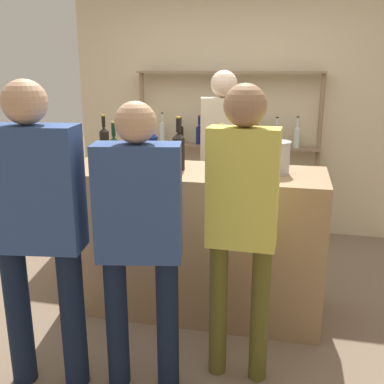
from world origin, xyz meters
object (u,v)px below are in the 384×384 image
object	(u,v)px
server_behind_counter	(223,151)
ice_bucket	(274,157)
counter_bottle_4	(153,148)
counter_bottle_5	(114,152)
customer_right	(242,211)
cork_jar	(149,163)
customer_center	(139,230)
counter_bottle_3	(221,154)
counter_bottle_2	(105,143)
counter_bottle_0	(179,150)
counter_bottle_1	(244,152)
wine_glass	(272,152)
customer_left	(36,219)

from	to	relation	value
server_behind_counter	ice_bucket	bearing A→B (deg)	17.31
counter_bottle_4	server_behind_counter	distance (m)	0.89
server_behind_counter	counter_bottle_5	bearing A→B (deg)	-45.70
counter_bottle_4	customer_right	bearing A→B (deg)	-47.58
counter_bottle_4	cork_jar	xyz separation A→B (m)	(0.03, -0.22, -0.07)
counter_bottle_5	cork_jar	world-z (taller)	counter_bottle_5
ice_bucket	server_behind_counter	bearing A→B (deg)	120.35
customer_right	server_behind_counter	size ratio (longest dim) A/B	0.97
cork_jar	customer_right	size ratio (longest dim) A/B	0.07
counter_bottle_5	customer_center	world-z (taller)	customer_center
counter_bottle_3	counter_bottle_4	xyz separation A→B (m)	(-0.54, 0.10, 0.01)
counter_bottle_2	ice_bucket	xyz separation A→B (m)	(1.32, -0.12, -0.03)
customer_right	customer_center	bearing A→B (deg)	111.88
counter_bottle_2	customer_right	world-z (taller)	customer_right
counter_bottle_2	server_behind_counter	distance (m)	1.10
counter_bottle_3	counter_bottle_0	bearing A→B (deg)	-179.30
cork_jar	counter_bottle_4	bearing A→B (deg)	99.00
counter_bottle_1	counter_bottle_4	bearing A→B (deg)	172.91
counter_bottle_0	cork_jar	size ratio (longest dim) A/B	3.08
wine_glass	server_behind_counter	world-z (taller)	server_behind_counter
counter_bottle_2	counter_bottle_3	bearing A→B (deg)	-9.67
counter_bottle_2	customer_right	distance (m)	1.50
customer_right	customer_center	xyz separation A→B (m)	(-0.53, -0.20, -0.08)
customer_left	server_behind_counter	world-z (taller)	server_behind_counter
counter_bottle_2	counter_bottle_4	distance (m)	0.42
counter_bottle_5	customer_right	distance (m)	1.19
customer_right	counter_bottle_2	bearing A→B (deg)	54.20
counter_bottle_2	counter_bottle_5	bearing A→B (deg)	-54.78
customer_left	server_behind_counter	xyz separation A→B (m)	(0.71, 1.92, 0.05)
counter_bottle_2	ice_bucket	distance (m)	1.32
counter_bottle_0	counter_bottle_5	bearing A→B (deg)	-166.25
ice_bucket	customer_right	distance (m)	0.81
customer_center	counter_bottle_1	bearing A→B (deg)	-36.60
server_behind_counter	customer_center	size ratio (longest dim) A/B	1.08
counter_bottle_3	wine_glass	distance (m)	0.41
customer_center	counter_bottle_4	bearing A→B (deg)	1.91
counter_bottle_5	wine_glass	xyz separation A→B (m)	(1.10, 0.33, -0.02)
counter_bottle_5	counter_bottle_4	bearing A→B (deg)	44.44
counter_bottle_2	counter_bottle_4	size ratio (longest dim) A/B	1.05
ice_bucket	counter_bottle_5	bearing A→B (deg)	-172.25
counter_bottle_5	cork_jar	xyz separation A→B (m)	(0.26, 0.00, -0.07)
customer_left	customer_center	world-z (taller)	customer_left
counter_bottle_2	counter_bottle_3	world-z (taller)	counter_bottle_2
counter_bottle_2	customer_left	size ratio (longest dim) A/B	0.21
cork_jar	customer_left	size ratio (longest dim) A/B	0.07
ice_bucket	server_behind_counter	world-z (taller)	server_behind_counter
counter_bottle_3	wine_glass	world-z (taller)	counter_bottle_3
counter_bottle_4	server_behind_counter	bearing A→B (deg)	61.87
cork_jar	customer_right	bearing A→B (deg)	-40.44
counter_bottle_5	customer_center	bearing A→B (deg)	-60.60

